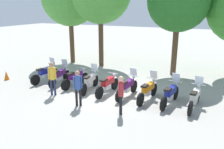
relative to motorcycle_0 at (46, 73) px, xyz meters
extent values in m
plane|color=#9E9B93|center=(4.27, -0.19, -0.52)|extent=(80.00, 80.00, 0.00)
cylinder|color=black|center=(0.07, 0.73, -0.20)|extent=(0.16, 0.65, 0.64)
cylinder|color=black|center=(-0.07, -0.81, -0.20)|extent=(0.16, 0.65, 0.64)
cube|color=silver|center=(0.07, 0.73, 0.14)|extent=(0.15, 0.37, 0.04)
cube|color=navy|center=(0.00, 0.01, 0.15)|extent=(0.35, 0.97, 0.30)
cube|color=silver|center=(0.00, -0.04, -0.12)|extent=(0.26, 0.42, 0.24)
cube|color=black|center=(-0.03, -0.39, 0.34)|extent=(0.28, 0.46, 0.08)
cylinder|color=silver|center=(0.06, 0.64, 0.12)|extent=(0.07, 0.23, 0.64)
cylinder|color=silver|center=(0.05, 0.55, 0.45)|extent=(0.62, 0.09, 0.04)
sphere|color=silver|center=(0.07, 0.68, 0.33)|extent=(0.17, 0.17, 0.16)
cylinder|color=silver|center=(-0.19, -0.33, -0.18)|extent=(0.13, 0.70, 0.07)
cube|color=silver|center=(0.06, 0.61, 0.65)|extent=(0.37, 0.17, 0.39)
cylinder|color=black|center=(0.98, 0.73, -0.20)|extent=(0.17, 0.65, 0.64)
cylinder|color=black|center=(1.15, -0.81, -0.20)|extent=(0.17, 0.65, 0.64)
cube|color=silver|center=(0.98, 0.73, 0.14)|extent=(0.16, 0.37, 0.04)
cube|color=#59196B|center=(1.06, 0.01, 0.15)|extent=(0.37, 0.97, 0.30)
cube|color=silver|center=(1.07, -0.04, -0.12)|extent=(0.26, 0.42, 0.24)
cube|color=black|center=(1.11, -0.39, 0.34)|extent=(0.29, 0.46, 0.08)
cylinder|color=silver|center=(0.99, 0.64, 0.12)|extent=(0.08, 0.23, 0.64)
cylinder|color=silver|center=(1.00, 0.55, 0.45)|extent=(0.62, 0.11, 0.04)
sphere|color=silver|center=(0.99, 0.68, 0.33)|extent=(0.18, 0.18, 0.16)
cylinder|color=silver|center=(0.94, -0.36, -0.18)|extent=(0.15, 0.70, 0.07)
cube|color=silver|center=(0.99, 0.61, 0.65)|extent=(0.37, 0.17, 0.39)
cylinder|color=black|center=(2.24, 0.76, -0.20)|extent=(0.18, 0.65, 0.64)
cylinder|color=black|center=(2.03, -0.78, -0.20)|extent=(0.18, 0.65, 0.64)
cube|color=silver|center=(2.24, 0.76, 0.14)|extent=(0.17, 0.37, 0.04)
cube|color=#59196B|center=(2.14, 0.04, 0.15)|extent=(0.39, 0.98, 0.30)
cube|color=silver|center=(2.14, -0.01, -0.12)|extent=(0.27, 0.43, 0.24)
cube|color=black|center=(2.09, -0.36, 0.34)|extent=(0.30, 0.47, 0.08)
cylinder|color=silver|center=(2.23, 0.67, 0.12)|extent=(0.08, 0.23, 0.64)
cylinder|color=silver|center=(2.22, 0.58, 0.45)|extent=(0.62, 0.12, 0.04)
sphere|color=silver|center=(2.23, 0.71, 0.33)|extent=(0.18, 0.18, 0.16)
cylinder|color=silver|center=(1.94, -0.29, -0.18)|extent=(0.16, 0.70, 0.07)
cylinder|color=black|center=(3.12, 0.54, -0.20)|extent=(0.17, 0.65, 0.64)
cylinder|color=black|center=(3.29, -1.00, -0.20)|extent=(0.17, 0.65, 0.64)
cube|color=silver|center=(3.12, 0.54, 0.14)|extent=(0.16, 0.37, 0.04)
cube|color=silver|center=(3.20, -0.18, 0.15)|extent=(0.36, 0.97, 0.30)
cube|color=silver|center=(3.20, -0.23, -0.12)|extent=(0.26, 0.42, 0.24)
cube|color=black|center=(3.24, -0.57, 0.34)|extent=(0.29, 0.46, 0.08)
cylinder|color=silver|center=(3.13, 0.46, 0.12)|extent=(0.07, 0.23, 0.64)
cylinder|color=silver|center=(3.14, 0.37, 0.45)|extent=(0.62, 0.10, 0.04)
sphere|color=silver|center=(3.12, 0.50, 0.33)|extent=(0.18, 0.18, 0.16)
cylinder|color=silver|center=(3.08, -0.54, -0.18)|extent=(0.15, 0.70, 0.07)
cube|color=silver|center=(3.13, 0.43, 0.65)|extent=(0.37, 0.17, 0.39)
cylinder|color=black|center=(4.33, 0.52, -0.20)|extent=(0.15, 0.65, 0.64)
cylinder|color=black|center=(4.21, -1.02, -0.20)|extent=(0.15, 0.65, 0.64)
cube|color=silver|center=(4.33, 0.52, 0.14)|extent=(0.15, 0.37, 0.04)
cube|color=red|center=(4.28, -0.20, 0.15)|extent=(0.33, 0.97, 0.30)
cube|color=silver|center=(4.27, -0.25, -0.12)|extent=(0.25, 0.42, 0.24)
cube|color=black|center=(4.24, -0.60, 0.34)|extent=(0.27, 0.46, 0.08)
cylinder|color=silver|center=(4.32, 0.43, 0.12)|extent=(0.07, 0.23, 0.64)
cylinder|color=silver|center=(4.32, 0.34, 0.45)|extent=(0.62, 0.08, 0.04)
sphere|color=silver|center=(4.33, 0.47, 0.33)|extent=(0.17, 0.17, 0.16)
cylinder|color=silver|center=(4.09, -0.54, -0.18)|extent=(0.12, 0.70, 0.07)
cylinder|color=black|center=(5.43, 0.57, -0.20)|extent=(0.17, 0.65, 0.64)
cylinder|color=black|center=(5.25, -0.97, -0.20)|extent=(0.17, 0.65, 0.64)
cube|color=silver|center=(5.43, 0.57, 0.14)|extent=(0.16, 0.37, 0.04)
cube|color=#59196B|center=(5.35, -0.15, 0.15)|extent=(0.37, 0.97, 0.30)
cube|color=silver|center=(5.34, -0.20, -0.12)|extent=(0.26, 0.42, 0.24)
cube|color=black|center=(5.30, -0.55, 0.34)|extent=(0.29, 0.46, 0.08)
cylinder|color=silver|center=(5.42, 0.48, 0.12)|extent=(0.08, 0.23, 0.64)
cylinder|color=silver|center=(5.41, 0.39, 0.45)|extent=(0.62, 0.11, 0.04)
sphere|color=silver|center=(5.42, 0.52, 0.33)|extent=(0.18, 0.18, 0.16)
cylinder|color=silver|center=(5.15, -0.48, -0.18)|extent=(0.15, 0.70, 0.07)
cube|color=silver|center=(5.41, 0.45, 0.65)|extent=(0.37, 0.17, 0.39)
cylinder|color=black|center=(6.51, 0.54, -0.20)|extent=(0.18, 0.65, 0.64)
cylinder|color=black|center=(6.31, -1.00, -0.20)|extent=(0.18, 0.65, 0.64)
cube|color=silver|center=(6.51, 0.54, 0.14)|extent=(0.17, 0.37, 0.04)
cube|color=orange|center=(6.41, -0.18, 0.15)|extent=(0.38, 0.98, 0.30)
cube|color=silver|center=(6.41, -0.23, -0.12)|extent=(0.27, 0.42, 0.24)
cube|color=black|center=(6.36, -0.58, 0.34)|extent=(0.29, 0.47, 0.08)
cylinder|color=silver|center=(6.50, 0.45, 0.12)|extent=(0.08, 0.23, 0.64)
cylinder|color=silver|center=(6.48, 0.36, 0.45)|extent=(0.62, 0.12, 0.04)
sphere|color=silver|center=(6.50, 0.49, 0.33)|extent=(0.18, 0.18, 0.16)
cylinder|color=silver|center=(6.21, -0.51, -0.18)|extent=(0.16, 0.70, 0.07)
cube|color=silver|center=(6.49, 0.42, 0.65)|extent=(0.37, 0.18, 0.39)
cylinder|color=black|center=(7.59, 0.52, -0.20)|extent=(0.20, 0.65, 0.64)
cylinder|color=black|center=(7.36, -1.02, -0.20)|extent=(0.20, 0.65, 0.64)
cube|color=silver|center=(7.59, 0.52, 0.14)|extent=(0.17, 0.37, 0.04)
cube|color=navy|center=(7.48, -0.20, 0.15)|extent=(0.40, 0.98, 0.30)
cube|color=silver|center=(7.48, -0.25, -0.12)|extent=(0.28, 0.43, 0.24)
cube|color=black|center=(7.42, -0.60, 0.34)|extent=(0.30, 0.47, 0.08)
cylinder|color=silver|center=(7.58, 0.43, 0.12)|extent=(0.08, 0.23, 0.64)
cylinder|color=silver|center=(7.57, 0.34, 0.45)|extent=(0.62, 0.13, 0.04)
sphere|color=silver|center=(7.59, 0.47, 0.33)|extent=(0.18, 0.18, 0.16)
cylinder|color=silver|center=(7.27, -0.52, -0.18)|extent=(0.18, 0.70, 0.07)
cube|color=silver|center=(7.58, 0.40, 0.65)|extent=(0.38, 0.19, 0.39)
cylinder|color=black|center=(8.62, 0.53, -0.20)|extent=(0.16, 0.65, 0.64)
cylinder|color=black|center=(8.47, -1.01, -0.20)|extent=(0.16, 0.65, 0.64)
cube|color=silver|center=(8.62, 0.53, 0.14)|extent=(0.15, 0.37, 0.04)
cube|color=silver|center=(8.55, -0.19, 0.15)|extent=(0.35, 0.97, 0.30)
cube|color=silver|center=(8.54, -0.24, -0.12)|extent=(0.26, 0.42, 0.24)
cube|color=black|center=(8.51, -0.59, 0.34)|extent=(0.28, 0.46, 0.08)
cylinder|color=silver|center=(8.61, 0.44, 0.12)|extent=(0.07, 0.23, 0.64)
cylinder|color=silver|center=(8.60, 0.35, 0.45)|extent=(0.62, 0.09, 0.04)
sphere|color=silver|center=(8.61, 0.48, 0.33)|extent=(0.17, 0.17, 0.16)
cylinder|color=silver|center=(8.36, -0.52, -0.18)|extent=(0.14, 0.70, 0.07)
cube|color=silver|center=(8.61, 0.41, 0.65)|extent=(0.37, 0.17, 0.39)
cylinder|color=#232D4C|center=(1.79, -1.65, -0.10)|extent=(0.15, 0.15, 0.84)
cylinder|color=#232D4C|center=(1.93, -1.55, -0.10)|extent=(0.15, 0.15, 0.84)
cube|color=gold|center=(1.86, -1.60, 0.64)|extent=(0.29, 0.29, 0.63)
cylinder|color=gold|center=(1.73, -1.69, 0.66)|extent=(0.11, 0.11, 0.60)
cylinder|color=gold|center=(1.99, -1.51, 0.66)|extent=(0.11, 0.11, 0.60)
sphere|color=#A87A5B|center=(1.86, -1.60, 1.10)|extent=(0.32, 0.32, 0.23)
cylinder|color=black|center=(5.75, -2.00, -0.11)|extent=(0.15, 0.15, 0.81)
cylinder|color=black|center=(5.84, -2.15, -0.11)|extent=(0.15, 0.15, 0.81)
cube|color=#B22D33|center=(5.79, -2.07, 0.59)|extent=(0.28, 0.29, 0.61)
cylinder|color=#B22D33|center=(5.72, -1.93, 0.61)|extent=(0.11, 0.11, 0.58)
cylinder|color=#B22D33|center=(5.87, -2.21, 0.61)|extent=(0.11, 0.11, 0.58)
sphere|color=#DBAD89|center=(5.79, -2.07, 1.04)|extent=(0.30, 0.30, 0.22)
cylinder|color=black|center=(3.68, -2.21, -0.11)|extent=(0.15, 0.15, 0.81)
cylinder|color=black|center=(3.82, -2.11, -0.11)|extent=(0.15, 0.15, 0.81)
cube|color=#33519E|center=(3.75, -2.16, 0.60)|extent=(0.30, 0.29, 0.61)
cylinder|color=#33519E|center=(3.62, -2.26, 0.62)|extent=(0.11, 0.11, 0.58)
cylinder|color=#33519E|center=(3.88, -2.07, 0.62)|extent=(0.11, 0.11, 0.58)
sphere|color=#A87A5B|center=(3.75, -2.16, 1.05)|extent=(0.31, 0.31, 0.22)
cylinder|color=brown|center=(-1.44, 4.93, 1.24)|extent=(0.36, 0.36, 3.52)
cylinder|color=brown|center=(1.23, 4.85, 1.38)|extent=(0.36, 0.36, 3.80)
cylinder|color=brown|center=(6.67, 4.81, 1.17)|extent=(0.36, 0.36, 3.38)
sphere|color=#236623|center=(6.67, 4.81, 4.20)|extent=(3.84, 3.84, 3.84)
cone|color=orange|center=(-2.46, -0.75, -0.24)|extent=(0.32, 0.32, 0.55)
camera|label=1|loc=(9.22, -10.22, 3.84)|focal=36.63mm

